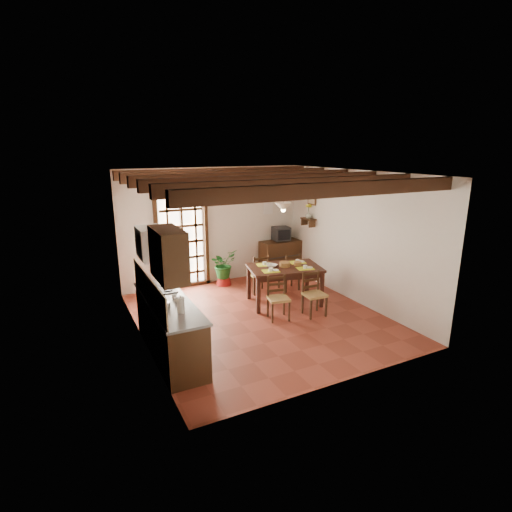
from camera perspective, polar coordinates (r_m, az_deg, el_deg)
ground_plane at (r=7.94m, az=0.66°, el=-8.80°), size 5.00×5.00×0.00m
room_shell at (r=7.39m, az=0.71°, el=4.17°), size 4.52×5.02×2.81m
ceiling_beams at (r=7.28m, az=0.73°, el=10.94°), size 4.50×4.34×0.20m
french_door at (r=9.47m, az=-10.51°, el=2.41°), size 1.26×0.11×2.32m
kitchen_counter at (r=6.61m, az=-12.28°, el=-9.85°), size 0.64×2.25×1.38m
upper_cabinet at (r=5.47m, az=-12.42°, el=0.21°), size 0.35×0.80×0.70m
range_hood at (r=6.69m, az=-14.88°, el=1.75°), size 0.38×0.60×0.54m
counter_items at (r=6.50m, az=-12.73°, el=-5.65°), size 0.50×1.43×0.25m
dining_table at (r=8.46m, az=4.10°, el=-2.20°), size 1.66×1.26×0.81m
chair_near_left at (r=7.82m, az=3.19°, el=-7.11°), size 0.46×0.45×0.85m
chair_near_right at (r=8.06m, az=8.27°, el=-6.50°), size 0.43×0.41×0.87m
chair_far_left at (r=9.19m, az=0.35°, el=-3.51°), size 0.43×0.41×0.90m
chair_far_right at (r=9.40m, az=4.76°, el=-3.17°), size 0.41×0.39×0.88m
table_setting at (r=8.41m, az=4.12°, el=-0.95°), size 1.09×0.72×0.10m
table_bowl at (r=8.39m, az=2.27°, el=-1.38°), size 0.29×0.29×0.05m
sideboard at (r=10.42m, az=3.56°, el=-0.26°), size 1.09×0.51×0.91m
crt_tv at (r=10.27m, az=3.63°, el=3.21°), size 0.44×0.42×0.35m
fuse_box at (r=10.26m, az=1.76°, el=6.90°), size 0.25×0.03×0.32m
plant_pot at (r=9.77m, az=-4.63°, el=-3.47°), size 0.37×0.37×0.23m
potted_plant at (r=9.64m, az=-4.69°, el=-0.88°), size 2.02×1.90×1.79m
wall_shelf at (r=9.88m, az=7.48°, el=5.05°), size 0.20×0.42×0.20m
shelf_vase at (r=9.86m, az=7.50°, el=5.85°), size 0.15×0.15×0.15m
shelf_flowers at (r=9.83m, az=7.55°, el=7.04°), size 0.14×0.14×0.36m
framed_picture at (r=9.85m, az=7.99°, el=8.17°), size 0.03×0.32×0.32m
pendant_lamp at (r=8.24m, az=3.92°, el=7.13°), size 0.36×0.36×0.84m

